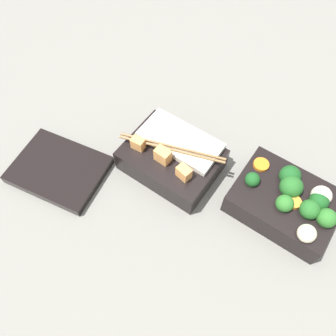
# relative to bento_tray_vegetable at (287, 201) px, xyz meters

# --- Properties ---
(ground_plane) EXTENTS (3.00, 3.00, 0.00)m
(ground_plane) POSITION_rel_bento_tray_vegetable_xyz_m (0.11, 0.02, -0.03)
(ground_plane) COLOR slate
(bento_tray_vegetable) EXTENTS (0.18, 0.13, 0.08)m
(bento_tray_vegetable) POSITION_rel_bento_tray_vegetable_xyz_m (0.00, 0.00, 0.00)
(bento_tray_vegetable) COLOR black
(bento_tray_vegetable) RESTS_ON ground_plane
(bento_tray_rice) EXTENTS (0.20, 0.13, 0.08)m
(bento_tray_rice) POSITION_rel_bento_tray_vegetable_xyz_m (0.22, 0.04, -0.00)
(bento_tray_rice) COLOR black
(bento_tray_rice) RESTS_ON ground_plane
(bento_lid) EXTENTS (0.20, 0.16, 0.02)m
(bento_lid) POSITION_rel_bento_tray_vegetable_xyz_m (0.40, 0.18, -0.02)
(bento_lid) COLOR black
(bento_lid) RESTS_ON ground_plane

